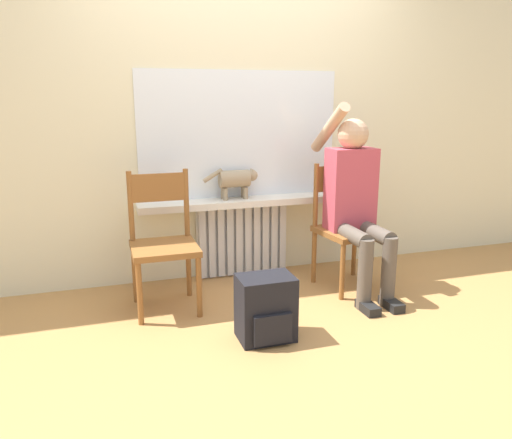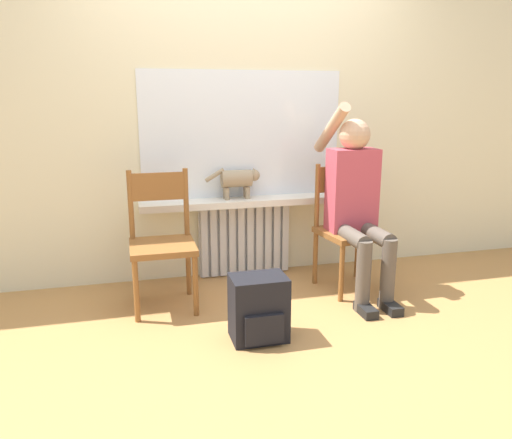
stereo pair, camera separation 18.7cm
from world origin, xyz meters
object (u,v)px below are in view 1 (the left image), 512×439
person (356,197)px  backpack (266,308)px  chair_left (163,241)px  chair_right (347,225)px  cat (236,179)px

person → backpack: person is taller
chair_left → backpack: 0.86m
chair_right → cat: 0.90m
chair_left → person: bearing=-4.6°
backpack → chair_left: bearing=127.6°
cat → backpack: size_ratio=1.11×
person → chair_right: bearing=93.4°
chair_right → cat: size_ratio=2.14×
person → cat: person is taller
person → cat: (-0.74, 0.53, 0.08)m
chair_right → person: size_ratio=0.67×
person → backpack: bearing=-147.9°
chair_left → backpack: (0.50, -0.65, -0.28)m
chair_left → person: (1.36, -0.11, 0.23)m
chair_left → person: person is taller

